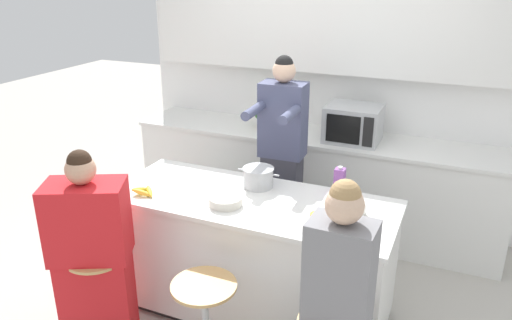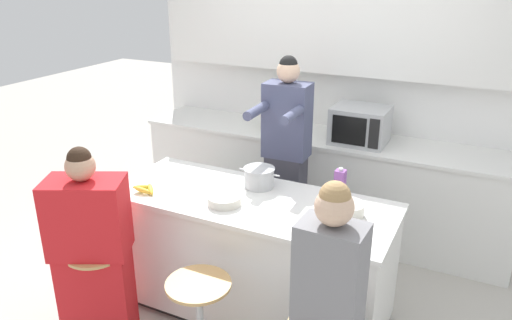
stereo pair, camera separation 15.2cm
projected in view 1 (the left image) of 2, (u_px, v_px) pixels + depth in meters
ground_plane at (252, 309)px, 3.66m from camera, size 16.00×16.00×0.00m
wall_back at (327, 61)px, 4.56m from camera, size 3.66×0.22×2.70m
back_counter at (312, 181)px, 4.70m from camera, size 3.40×0.63×0.92m
kitchen_island at (252, 256)px, 3.49m from camera, size 1.93×0.78×0.90m
bar_stool_leftmost at (101, 293)px, 3.24m from camera, size 0.38×0.38×0.65m
person_cooking at (282, 164)px, 3.99m from camera, size 0.37×0.56×1.74m
person_wrapped_blanket at (93, 258)px, 3.13m from camera, size 0.56×0.47×1.36m
person_seated_near at (336, 319)px, 2.54m from camera, size 0.33×0.27×1.44m
cooking_pot at (258, 177)px, 3.49m from camera, size 0.31×0.22×0.14m
fruit_bowl at (348, 207)px, 3.13m from camera, size 0.22×0.22×0.08m
mixing_bowl_steel at (225, 201)px, 3.24m from camera, size 0.22×0.22×0.06m
coffee_cup_near at (317, 221)px, 2.95m from camera, size 0.11×0.08×0.09m
banana_bunch at (144, 191)px, 3.38m from camera, size 0.18×0.13×0.06m
juice_carton at (339, 182)px, 3.35m from camera, size 0.07×0.07×0.21m
microwave at (353, 124)px, 4.31m from camera, size 0.46×0.40×0.31m
potted_plant at (266, 112)px, 4.65m from camera, size 0.23×0.23×0.29m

